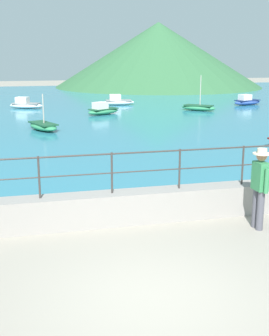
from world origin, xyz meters
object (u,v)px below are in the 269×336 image
object	(u,v)px
boat_1	(43,126)
boat_7	(25,104)
boat_5	(103,110)
boat_4	(118,101)
boat_2	(247,101)
person_walking	(260,184)
boat_3	(198,107)

from	to	relation	value
boat_1	boat_7	bearing A→B (deg)	94.67
boat_5	boat_7	xyz separation A→B (m)	(-4.57, 4.39, 0.00)
boat_4	boat_7	size ratio (longest dim) A/B	0.96
boat_4	boat_2	bearing A→B (deg)	-13.40
boat_7	boat_1	bearing A→B (deg)	-85.33
person_walking	boat_1	bearing A→B (deg)	105.80
person_walking	boat_4	size ratio (longest dim) A/B	0.74
boat_4	person_walking	bearing A→B (deg)	-94.41
boat_1	boat_7	distance (m)	9.57
boat_1	boat_3	xyz separation A→B (m)	(10.19, 5.60, 0.00)
boat_1	boat_2	world-z (taller)	boat_1
boat_1	boat_7	world-z (taller)	boat_1
person_walking	boat_5	xyz separation A→B (m)	(-0.11, 18.95, -0.65)
boat_4	boat_5	distance (m)	5.33
boat_4	boat_5	bearing A→B (deg)	-111.48
boat_1	boat_2	distance (m)	16.85
boat_1	boat_4	xyz separation A→B (m)	(5.75, 10.12, 0.07)
boat_2	boat_5	distance (m)	11.41
person_walking	boat_3	world-z (taller)	boat_3
boat_3	person_walking	bearing A→B (deg)	-107.96
person_walking	boat_7	bearing A→B (deg)	101.35
person_walking	boat_3	size ratio (longest dim) A/B	0.76
boat_3	boat_7	world-z (taller)	boat_3
boat_2	person_walking	bearing A→B (deg)	-116.73
person_walking	boat_2	bearing A→B (deg)	63.27
person_walking	boat_2	xyz separation A→B (m)	(10.95, 21.74, -0.65)
boat_2	boat_4	xyz separation A→B (m)	(-9.11, 2.17, 0.00)
boat_5	boat_1	bearing A→B (deg)	-126.35
person_walking	boat_4	distance (m)	23.99
boat_3	boat_5	bearing A→B (deg)	-175.99
person_walking	boat_7	world-z (taller)	person_walking
boat_1	boat_5	xyz separation A→B (m)	(3.79, 5.16, 0.07)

